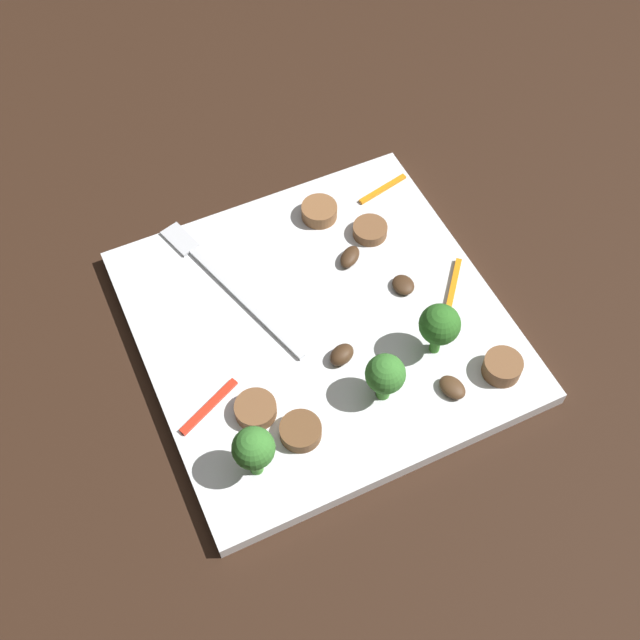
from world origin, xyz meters
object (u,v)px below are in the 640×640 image
at_px(fork, 221,279).
at_px(sausage_slice_0, 319,211).
at_px(sausage_slice_1, 301,431).
at_px(sausage_slice_3, 256,409).
at_px(broccoli_floret_2, 254,449).
at_px(mushroom_3, 339,356).
at_px(sausage_slice_4, 502,367).
at_px(mushroom_1, 452,387).
at_px(sausage_slice_2, 370,230).
at_px(pepper_strip_1, 209,406).
at_px(plate, 320,325).
at_px(broccoli_floret_0, 440,325).
at_px(broccoli_floret_1, 385,375).
at_px(mushroom_0, 401,282).
at_px(pepper_strip_0, 383,189).
at_px(mushroom_2, 350,257).
at_px(pepper_strip_2, 454,284).

height_order(fork, sausage_slice_0, sausage_slice_0).
height_order(sausage_slice_1, sausage_slice_3, same).
xyz_separation_m(broccoli_floret_2, sausage_slice_0, (0.20, -0.14, -0.03)).
distance_m(sausage_slice_1, mushroom_3, 0.07).
distance_m(sausage_slice_0, sausage_slice_4, 0.21).
distance_m(sausage_slice_3, mushroom_1, 0.15).
bearing_deg(sausage_slice_2, pepper_strip_1, 117.95).
height_order(plate, broccoli_floret_0, broccoli_floret_0).
relative_size(broccoli_floret_1, sausage_slice_4, 1.55).
distance_m(fork, broccoli_floret_1, 0.17).
xyz_separation_m(sausage_slice_1, sausage_slice_4, (-0.02, -0.16, 0.00)).
relative_size(mushroom_0, pepper_strip_0, 0.39).
relative_size(broccoli_floret_2, mushroom_2, 2.15).
xyz_separation_m(sausage_slice_0, mushroom_3, (-0.14, 0.05, -0.00)).
bearing_deg(broccoli_floret_1, sausage_slice_3, 74.23).
height_order(broccoli_floret_2, mushroom_1, broccoli_floret_2).
bearing_deg(mushroom_0, sausage_slice_0, 17.25).
relative_size(broccoli_floret_0, sausage_slice_4, 1.73).
height_order(sausage_slice_1, sausage_slice_2, sausage_slice_1).
bearing_deg(sausage_slice_1, plate, -33.12).
distance_m(sausage_slice_4, pepper_strip_2, 0.09).
bearing_deg(pepper_strip_0, plate, 132.95).
xyz_separation_m(sausage_slice_3, mushroom_2, (0.10, -0.13, -0.00)).
relative_size(broccoli_floret_0, sausage_slice_0, 1.64).
bearing_deg(fork, sausage_slice_3, 153.49).
xyz_separation_m(broccoli_floret_2, sausage_slice_3, (0.04, -0.02, -0.03)).
relative_size(plate, sausage_slice_0, 8.96).
distance_m(broccoli_floret_1, mushroom_3, 0.05).
bearing_deg(mushroom_2, pepper_strip_0, -46.59).
bearing_deg(broccoli_floret_1, sausage_slice_1, 93.26).
xyz_separation_m(mushroom_3, pepper_strip_0, (0.15, -0.12, -0.00)).
relative_size(sausage_slice_0, sausage_slice_3, 1.00).
bearing_deg(fork, pepper_strip_1, 137.32).
bearing_deg(sausage_slice_2, broccoli_floret_1, 156.49).
distance_m(sausage_slice_0, mushroom_0, 0.10).
xyz_separation_m(fork, sausage_slice_1, (-0.16, -0.00, 0.00)).
xyz_separation_m(mushroom_0, mushroom_1, (-0.11, 0.01, 0.00)).
distance_m(broccoli_floret_2, mushroom_1, 0.16).
bearing_deg(sausage_slice_3, sausage_slice_2, -52.92).
xyz_separation_m(sausage_slice_4, mushroom_3, (0.06, 0.11, -0.00)).
bearing_deg(sausage_slice_3, broccoli_floret_0, -93.08).
distance_m(broccoli_floret_1, sausage_slice_4, 0.10).
bearing_deg(mushroom_2, sausage_slice_4, -158.56).
distance_m(fork, pepper_strip_2, 0.20).
bearing_deg(broccoli_floret_2, mushroom_2, -45.59).
bearing_deg(sausage_slice_0, plate, 155.24).
relative_size(sausage_slice_0, mushroom_2, 1.32).
bearing_deg(plate, sausage_slice_1, 146.88).
bearing_deg(sausage_slice_0, sausage_slice_2, -139.62).
xyz_separation_m(sausage_slice_2, pepper_strip_2, (-0.08, -0.04, -0.00)).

